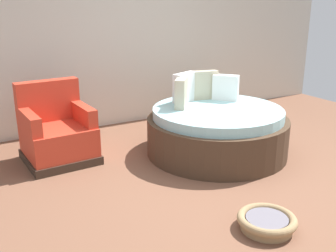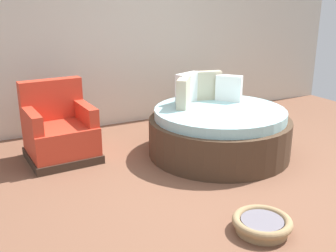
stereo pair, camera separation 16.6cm
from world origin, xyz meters
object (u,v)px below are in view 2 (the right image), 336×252
(pet_basket, at_px, (262,224))
(round_daybed, at_px, (218,130))
(side_table, at_px, (216,92))
(red_armchair, at_px, (59,132))

(pet_basket, bearing_deg, round_daybed, 67.57)
(round_daybed, relative_size, pet_basket, 3.46)
(pet_basket, xyz_separation_m, side_table, (1.58, 3.05, 0.35))
(round_daybed, xyz_separation_m, red_armchair, (-1.81, 0.77, 0.03))
(red_armchair, relative_size, side_table, 1.81)
(pet_basket, relative_size, side_table, 0.98)
(pet_basket, height_order, side_table, side_table)
(round_daybed, relative_size, red_armchair, 1.88)
(round_daybed, distance_m, pet_basket, 1.82)
(red_armchair, height_order, pet_basket, red_armchair)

